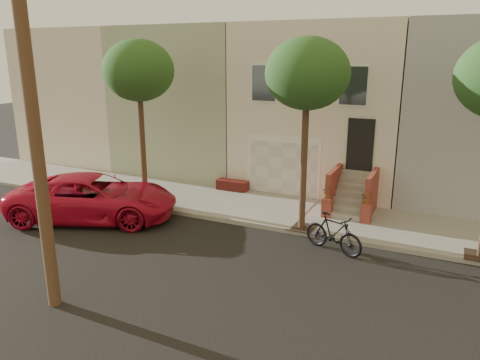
% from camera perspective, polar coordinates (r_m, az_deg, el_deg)
% --- Properties ---
extents(ground, '(90.00, 90.00, 0.00)m').
position_cam_1_polar(ground, '(13.05, -2.01, -11.48)').
color(ground, black).
rests_on(ground, ground).
extents(sidewalk, '(40.00, 3.70, 0.15)m').
position_cam_1_polar(sidewalk, '(17.57, 5.96, -4.03)').
color(sidewalk, gray).
rests_on(sidewalk, ground).
extents(house_row, '(33.10, 11.70, 7.00)m').
position_cam_1_polar(house_row, '(22.30, 11.26, 9.33)').
color(house_row, beige).
rests_on(house_row, sidewalk).
extents(tree_left, '(2.70, 2.57, 6.30)m').
position_cam_1_polar(tree_left, '(17.91, -12.50, 13.01)').
color(tree_left, '#2D2116').
rests_on(tree_left, sidewalk).
extents(tree_mid, '(2.70, 2.57, 6.30)m').
position_cam_1_polar(tree_mid, '(14.90, 8.35, 12.79)').
color(tree_mid, '#2D2116').
rests_on(tree_mid, sidewalk).
extents(pickup_truck, '(6.56, 4.79, 1.66)m').
position_cam_1_polar(pickup_truck, '(17.61, -17.70, -2.07)').
color(pickup_truck, red).
rests_on(pickup_truck, ground).
extents(motorcycle, '(2.09, 1.23, 1.21)m').
position_cam_1_polar(motorcycle, '(14.39, 11.52, -6.49)').
color(motorcycle, black).
rests_on(motorcycle, ground).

